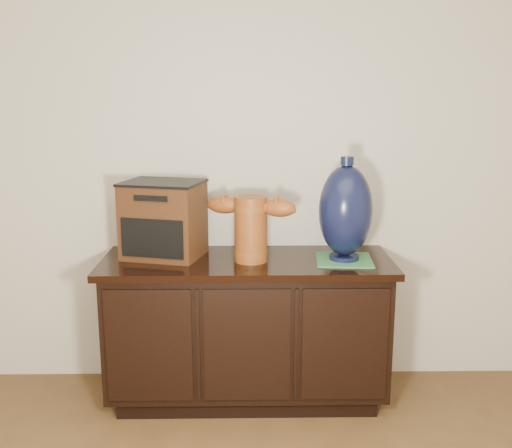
{
  "coord_description": "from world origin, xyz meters",
  "views": [
    {
      "loc": [
        -0.0,
        -0.68,
        1.58
      ],
      "look_at": [
        0.05,
        2.18,
        0.95
      ],
      "focal_mm": 42.0,
      "sensor_mm": 36.0,
      "label": 1
    }
  ],
  "objects_px": {
    "lamp_base": "(346,211)",
    "spray_can": "(240,236)",
    "terracotta_vessel": "(251,225)",
    "tv_radio": "(164,219)",
    "sideboard": "(247,328)"
  },
  "relations": [
    {
      "from": "lamp_base",
      "to": "spray_can",
      "type": "relative_size",
      "value": 3.05
    },
    {
      "from": "tv_radio",
      "to": "sideboard",
      "type": "bearing_deg",
      "value": 5.68
    },
    {
      "from": "terracotta_vessel",
      "to": "lamp_base",
      "type": "relative_size",
      "value": 0.89
    },
    {
      "from": "sideboard",
      "to": "terracotta_vessel",
      "type": "bearing_deg",
      "value": -57.31
    },
    {
      "from": "terracotta_vessel",
      "to": "spray_can",
      "type": "bearing_deg",
      "value": 124.21
    },
    {
      "from": "lamp_base",
      "to": "spray_can",
      "type": "distance_m",
      "value": 0.58
    },
    {
      "from": "terracotta_vessel",
      "to": "tv_radio",
      "type": "bearing_deg",
      "value": -174.75
    },
    {
      "from": "tv_radio",
      "to": "lamp_base",
      "type": "bearing_deg",
      "value": 8.38
    },
    {
      "from": "tv_radio",
      "to": "spray_can",
      "type": "xyz_separation_m",
      "value": [
        0.39,
        0.09,
        -0.11
      ]
    },
    {
      "from": "sideboard",
      "to": "tv_radio",
      "type": "height_order",
      "value": "tv_radio"
    },
    {
      "from": "sideboard",
      "to": "lamp_base",
      "type": "distance_m",
      "value": 0.79
    },
    {
      "from": "tv_radio",
      "to": "spray_can",
      "type": "bearing_deg",
      "value": 28.37
    },
    {
      "from": "terracotta_vessel",
      "to": "spray_can",
      "type": "xyz_separation_m",
      "value": [
        -0.06,
        0.19,
        -0.1
      ]
    },
    {
      "from": "sideboard",
      "to": "lamp_base",
      "type": "relative_size",
      "value": 2.85
    },
    {
      "from": "tv_radio",
      "to": "terracotta_vessel",
      "type": "bearing_deg",
      "value": 2.09
    }
  ]
}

